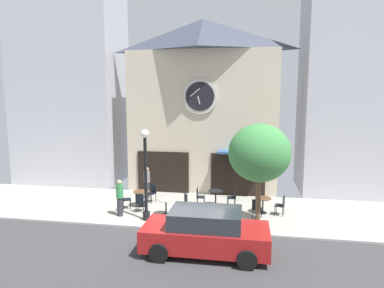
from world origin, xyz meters
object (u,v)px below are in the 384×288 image
object	(u,v)px
street_tree	(259,153)
cafe_chair_near_tree	(199,195)
cafe_chair_mid_row	(257,207)
parked_car_red	(206,232)
cafe_table_center_left	(166,204)
pedestrian_grey	(147,182)
cafe_table_near_door	(141,195)
cafe_table_rightmost	(216,195)
pedestrian_green	(120,197)
cafe_chair_outer	(184,202)
street_lamp	(146,175)
cafe_chair_near_lamp	(233,196)
cafe_chair_under_awning	(140,201)
cafe_chair_right_end	(125,198)
cafe_chair_facing_wall	(152,192)
cafe_table_leftmost	(263,202)
cafe_chair_left_end	(281,204)

from	to	relation	value
street_tree	cafe_chair_near_tree	bearing A→B (deg)	142.26
cafe_chair_mid_row	parked_car_red	xyz separation A→B (m)	(-1.81, -3.61, 0.23)
cafe_table_center_left	pedestrian_grey	world-z (taller)	pedestrian_grey
cafe_table_near_door	cafe_table_rightmost	bearing A→B (deg)	10.80
pedestrian_green	cafe_chair_mid_row	bearing A→B (deg)	5.81
cafe_table_rightmost	cafe_chair_near_tree	world-z (taller)	cafe_chair_near_tree
street_tree	cafe_chair_outer	distance (m)	4.33
street_lamp	cafe_chair_near_lamp	bearing A→B (deg)	33.44
cafe_chair_under_awning	cafe_chair_near_lamp	bearing A→B (deg)	19.92
cafe_chair_outer	cafe_chair_near_tree	world-z (taller)	same
street_lamp	cafe_chair_right_end	xyz separation A→B (m)	(-1.45, 1.25, -1.49)
cafe_chair_right_end	pedestrian_green	world-z (taller)	pedestrian_green
cafe_table_rightmost	cafe_chair_mid_row	world-z (taller)	cafe_chair_mid_row
cafe_chair_near_lamp	cafe_chair_under_awning	distance (m)	4.49
cafe_chair_near_tree	street_tree	bearing A→B (deg)	-37.74
street_lamp	pedestrian_green	xyz separation A→B (m)	(-1.31, 0.28, -1.16)
cafe_table_near_door	parked_car_red	distance (m)	5.79
street_tree	cafe_chair_facing_wall	world-z (taller)	street_tree
cafe_chair_near_tree	street_lamp	bearing A→B (deg)	-131.79
cafe_table_near_door	cafe_table_leftmost	size ratio (longest dim) A/B	1.06
cafe_chair_outer	pedestrian_grey	world-z (taller)	pedestrian_grey
cafe_chair_right_end	pedestrian_grey	bearing A→B (deg)	73.20
cafe_chair_near_lamp	cafe_chair_mid_row	bearing A→B (deg)	-53.96
parked_car_red	cafe_table_leftmost	bearing A→B (deg)	64.49
cafe_chair_left_end	cafe_chair_facing_wall	distance (m)	6.42
street_lamp	cafe_table_rightmost	world-z (taller)	street_lamp
parked_car_red	cafe_chair_near_tree	bearing A→B (deg)	100.78
cafe_chair_under_awning	pedestrian_grey	distance (m)	2.23
street_lamp	cafe_chair_mid_row	size ratio (longest dim) A/B	4.41
cafe_chair_right_end	cafe_chair_mid_row	world-z (taller)	same
cafe_chair_left_end	cafe_chair_outer	size ratio (longest dim) A/B	1.00
cafe_chair_facing_wall	cafe_table_near_door	bearing A→B (deg)	-111.32
cafe_table_rightmost	cafe_chair_under_awning	world-z (taller)	cafe_chair_under_awning
cafe_chair_near_tree	parked_car_red	xyz separation A→B (m)	(0.94, -4.96, 0.23)
cafe_chair_near_lamp	pedestrian_grey	distance (m)	4.62
parked_car_red	pedestrian_green	bearing A→B (deg)	144.97
pedestrian_green	cafe_chair_facing_wall	bearing A→B (deg)	69.22
street_lamp	cafe_chair_near_lamp	distance (m)	4.63
cafe_chair_near_lamp	cafe_chair_near_tree	xyz separation A→B (m)	(-1.65, -0.17, 0.00)
cafe_chair_near_lamp	pedestrian_grey	xyz separation A→B (m)	(-4.56, 0.65, 0.33)
street_tree	cafe_chair_under_awning	size ratio (longest dim) A/B	4.76
cafe_chair_under_awning	cafe_table_near_door	bearing A→B (deg)	104.36
cafe_chair_outer	cafe_chair_under_awning	xyz separation A→B (m)	(-2.01, -0.27, 0.00)
cafe_table_near_door	cafe_table_rightmost	xyz separation A→B (m)	(3.59, 0.68, -0.02)
cafe_chair_mid_row	cafe_chair_facing_wall	size ratio (longest dim) A/B	1.00
street_lamp	cafe_chair_mid_row	world-z (taller)	street_lamp
cafe_chair_near_lamp	cafe_chair_under_awning	xyz separation A→B (m)	(-4.22, -1.53, 0.00)
cafe_chair_right_end	cafe_table_rightmost	bearing A→B (deg)	15.09
cafe_table_near_door	pedestrian_green	world-z (taller)	pedestrian_green
street_tree	pedestrian_green	distance (m)	6.49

